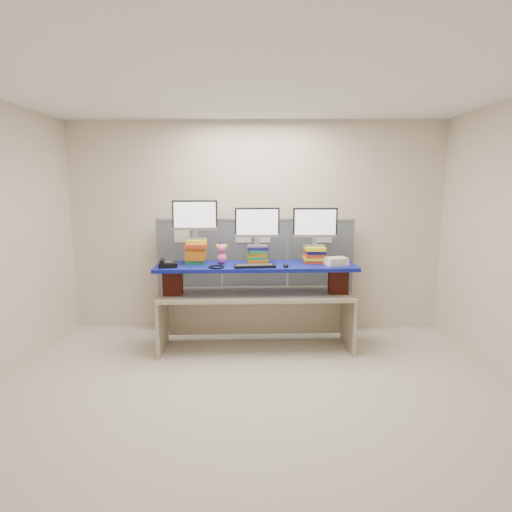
{
  "coord_description": "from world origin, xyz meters",
  "views": [
    {
      "loc": [
        0.1,
        -3.76,
        1.99
      ],
      "look_at": [
        0.02,
        1.17,
        1.14
      ],
      "focal_mm": 30.0,
      "sensor_mm": 36.0,
      "label": 1
    }
  ],
  "objects_px": {
    "monitor_right": "(315,225)",
    "monitor_left": "(195,217)",
    "desk": "(256,304)",
    "desk_phone": "(167,264)",
    "monitor_center": "(257,224)",
    "blue_board": "(256,266)",
    "keyboard": "(255,266)"
  },
  "relations": [
    {
      "from": "monitor_center",
      "to": "monitor_right",
      "type": "height_order",
      "value": "monitor_center"
    },
    {
      "from": "desk",
      "to": "monitor_center",
      "type": "xyz_separation_m",
      "value": [
        0.01,
        0.12,
        0.95
      ]
    },
    {
      "from": "desk",
      "to": "monitor_left",
      "type": "xyz_separation_m",
      "value": [
        -0.72,
        0.08,
        1.03
      ]
    },
    {
      "from": "keyboard",
      "to": "desk_phone",
      "type": "bearing_deg",
      "value": 172.41
    },
    {
      "from": "blue_board",
      "to": "monitor_right",
      "type": "distance_m",
      "value": 0.86
    },
    {
      "from": "keyboard",
      "to": "blue_board",
      "type": "bearing_deg",
      "value": 78.59
    },
    {
      "from": "desk",
      "to": "desk_phone",
      "type": "xyz_separation_m",
      "value": [
        -1.01,
        -0.16,
        0.52
      ]
    },
    {
      "from": "monitor_left",
      "to": "monitor_right",
      "type": "height_order",
      "value": "monitor_left"
    },
    {
      "from": "monitor_center",
      "to": "monitor_right",
      "type": "distance_m",
      "value": 0.69
    },
    {
      "from": "monitor_left",
      "to": "monitor_center",
      "type": "xyz_separation_m",
      "value": [
        0.73,
        0.04,
        -0.09
      ]
    },
    {
      "from": "desk",
      "to": "keyboard",
      "type": "distance_m",
      "value": 0.53
    },
    {
      "from": "desk",
      "to": "keyboard",
      "type": "height_order",
      "value": "keyboard"
    },
    {
      "from": "blue_board",
      "to": "desk_phone",
      "type": "distance_m",
      "value": 1.02
    },
    {
      "from": "monitor_left",
      "to": "monitor_right",
      "type": "bearing_deg",
      "value": -0.0
    },
    {
      "from": "monitor_right",
      "to": "desk_phone",
      "type": "height_order",
      "value": "monitor_right"
    },
    {
      "from": "desk_phone",
      "to": "monitor_center",
      "type": "bearing_deg",
      "value": 4.04
    },
    {
      "from": "monitor_center",
      "to": "desk_phone",
      "type": "xyz_separation_m",
      "value": [
        -1.02,
        -0.28,
        -0.43
      ]
    },
    {
      "from": "monitor_right",
      "to": "desk_phone",
      "type": "bearing_deg",
      "value": -172.5
    },
    {
      "from": "desk_phone",
      "to": "monitor_left",
      "type": "bearing_deg",
      "value": 28.51
    },
    {
      "from": "monitor_left",
      "to": "desk_phone",
      "type": "bearing_deg",
      "value": -143.16
    },
    {
      "from": "blue_board",
      "to": "keyboard",
      "type": "height_order",
      "value": "keyboard"
    },
    {
      "from": "monitor_center",
      "to": "keyboard",
      "type": "height_order",
      "value": "monitor_center"
    },
    {
      "from": "monitor_center",
      "to": "monitor_right",
      "type": "relative_size",
      "value": 1.0
    },
    {
      "from": "desk_phone",
      "to": "monitor_right",
      "type": "bearing_deg",
      "value": -0.83
    },
    {
      "from": "monitor_right",
      "to": "desk",
      "type": "bearing_deg",
      "value": -170.5
    },
    {
      "from": "monitor_right",
      "to": "monitor_left",
      "type": "bearing_deg",
      "value": 180.0
    },
    {
      "from": "monitor_left",
      "to": "blue_board",
      "type": "bearing_deg",
      "value": -9.42
    },
    {
      "from": "monitor_center",
      "to": "monitor_left",
      "type": "bearing_deg",
      "value": 180.0
    },
    {
      "from": "blue_board",
      "to": "keyboard",
      "type": "bearing_deg",
      "value": -97.2
    },
    {
      "from": "desk",
      "to": "blue_board",
      "type": "height_order",
      "value": "blue_board"
    },
    {
      "from": "desk",
      "to": "blue_board",
      "type": "relative_size",
      "value": 0.99
    },
    {
      "from": "desk",
      "to": "monitor_center",
      "type": "relative_size",
      "value": 4.36
    }
  ]
}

